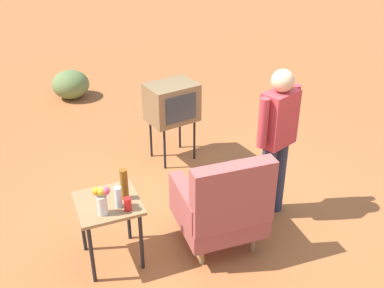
# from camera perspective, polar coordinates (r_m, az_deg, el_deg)

# --- Properties ---
(ground_plane) EXTENTS (60.00, 60.00, 0.00)m
(ground_plane) POSITION_cam_1_polar(r_m,az_deg,el_deg) (4.85, 2.93, -10.44)
(ground_plane) COLOR #AD6033
(armchair) EXTENTS (0.81, 0.82, 1.06)m
(armchair) POSITION_cam_1_polar(r_m,az_deg,el_deg) (4.34, 3.82, -7.59)
(armchair) COLOR #937047
(armchair) RESTS_ON ground
(side_table) EXTENTS (0.56, 0.56, 0.66)m
(side_table) POSITION_cam_1_polar(r_m,az_deg,el_deg) (4.22, -10.34, -8.21)
(side_table) COLOR black
(side_table) RESTS_ON ground
(tv_on_stand) EXTENTS (0.67, 0.54, 1.03)m
(tv_on_stand) POSITION_cam_1_polar(r_m,az_deg,el_deg) (5.70, -2.53, 5.12)
(tv_on_stand) COLOR black
(tv_on_stand) RESTS_ON ground
(person_standing) EXTENTS (0.54, 0.33, 1.64)m
(person_standing) POSITION_cam_1_polar(r_m,az_deg,el_deg) (4.63, 10.55, 0.91)
(person_standing) COLOR #2D3347
(person_standing) RESTS_ON ground
(bottle_short_clear) EXTENTS (0.06, 0.06, 0.20)m
(bottle_short_clear) POSITION_cam_1_polar(r_m,az_deg,el_deg) (4.03, -9.18, -6.56)
(bottle_short_clear) COLOR silver
(bottle_short_clear) RESTS_ON side_table
(soda_can_red) EXTENTS (0.07, 0.07, 0.12)m
(soda_can_red) POSITION_cam_1_polar(r_m,az_deg,el_deg) (4.00, -8.01, -7.42)
(soda_can_red) COLOR red
(soda_can_red) RESTS_ON side_table
(bottle_tall_amber) EXTENTS (0.07, 0.07, 0.30)m
(bottle_tall_amber) POSITION_cam_1_polar(r_m,az_deg,el_deg) (4.10, -8.44, -4.98)
(bottle_tall_amber) COLOR brown
(bottle_tall_amber) RESTS_ON side_table
(flower_vase) EXTENTS (0.14, 0.10, 0.27)m
(flower_vase) POSITION_cam_1_polar(r_m,az_deg,el_deg) (3.94, -11.17, -6.77)
(flower_vase) COLOR silver
(flower_vase) RESTS_ON side_table
(shrub_mid) EXTENTS (0.61, 0.61, 0.47)m
(shrub_mid) POSITION_cam_1_polar(r_m,az_deg,el_deg) (8.03, -14.88, 7.18)
(shrub_mid) COLOR olive
(shrub_mid) RESTS_ON ground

